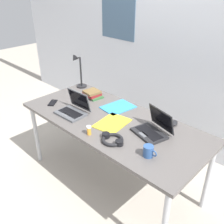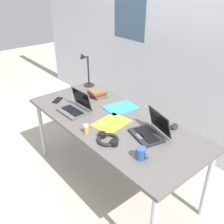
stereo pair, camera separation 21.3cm
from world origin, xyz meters
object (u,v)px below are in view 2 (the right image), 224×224
(desk_lamp, at_px, (86,70))
(pill_bottle, at_px, (86,129))
(computer_mouse, at_px, (174,126))
(book_stack, at_px, (97,93))
(paper_folder_far_corner, at_px, (111,123))
(headphones, at_px, (108,139))
(laptop_mid_desk, at_px, (75,107))
(paper_folder_center, at_px, (121,107))
(coffee_mug, at_px, (141,153))
(laptop_back_right, at_px, (150,131))
(cell_phone, at_px, (58,100))

(desk_lamp, bearing_deg, pill_bottle, -35.03)
(computer_mouse, bearing_deg, book_stack, 166.01)
(computer_mouse, height_order, book_stack, book_stack)
(computer_mouse, relative_size, paper_folder_far_corner, 0.31)
(headphones, bearing_deg, computer_mouse, 68.88)
(laptop_mid_desk, xyz_separation_m, paper_folder_center, (0.23, 0.39, -0.04))
(laptop_mid_desk, bearing_deg, computer_mouse, 31.28)
(paper_folder_far_corner, height_order, coffee_mug, coffee_mug)
(laptop_back_right, xyz_separation_m, headphones, (-0.16, -0.32, -0.03))
(laptop_mid_desk, xyz_separation_m, computer_mouse, (0.81, 0.49, -0.03))
(desk_lamp, distance_m, coffee_mug, 1.45)
(coffee_mug, bearing_deg, laptop_mid_desk, 178.14)
(desk_lamp, xyz_separation_m, headphones, (1.04, -0.52, -0.18))
(headphones, height_order, paper_folder_far_corner, headphones)
(paper_folder_far_corner, relative_size, paper_folder_center, 1.00)
(computer_mouse, bearing_deg, cell_phone, -177.03)
(laptop_back_right, xyz_separation_m, coffee_mug, (0.16, -0.27, 0.00))
(computer_mouse, distance_m, headphones, 0.61)
(computer_mouse, bearing_deg, laptop_mid_desk, -169.80)
(laptop_back_right, xyz_separation_m, pill_bottle, (-0.37, -0.38, -0.00))
(desk_lamp, height_order, cell_phone, desk_lamp)
(desk_lamp, bearing_deg, computer_mouse, 2.14)
(paper_folder_far_corner, xyz_separation_m, coffee_mug, (0.51, -0.15, 0.04))
(desk_lamp, height_order, headphones, desk_lamp)
(pill_bottle, height_order, paper_folder_center, pill_bottle)
(desk_lamp, distance_m, laptop_mid_desk, 0.65)
(book_stack, bearing_deg, paper_folder_center, 1.94)
(paper_folder_far_corner, bearing_deg, cell_phone, -169.39)
(laptop_mid_desk, bearing_deg, desk_lamp, 135.26)
(laptop_mid_desk, height_order, paper_folder_center, laptop_mid_desk)
(paper_folder_far_corner, bearing_deg, book_stack, 154.98)
(laptop_mid_desk, bearing_deg, book_stack, 110.64)
(desk_lamp, distance_m, paper_folder_far_corner, 0.93)
(pill_bottle, bearing_deg, coffee_mug, 11.69)
(cell_phone, relative_size, paper_folder_far_corner, 0.44)
(computer_mouse, height_order, pill_bottle, pill_bottle)
(laptop_mid_desk, height_order, coffee_mug, laptop_mid_desk)
(book_stack, distance_m, paper_folder_far_corner, 0.60)
(paper_folder_center, bearing_deg, headphones, -51.64)
(computer_mouse, bearing_deg, pill_bottle, -145.08)
(laptop_back_right, bearing_deg, desk_lamp, 170.42)
(desk_lamp, relative_size, computer_mouse, 4.17)
(laptop_mid_desk, relative_size, book_stack, 1.38)
(laptop_back_right, height_order, headphones, laptop_back_right)
(computer_mouse, relative_size, paper_folder_center, 0.31)
(headphones, xyz_separation_m, paper_folder_center, (-0.36, 0.46, -0.01))
(cell_phone, bearing_deg, desk_lamp, 68.57)
(laptop_mid_desk, height_order, book_stack, laptop_mid_desk)
(laptop_mid_desk, bearing_deg, pill_bottle, -19.89)
(pill_bottle, height_order, book_stack, pill_bottle)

